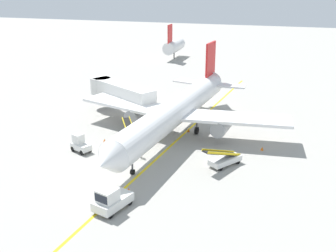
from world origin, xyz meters
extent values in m
plane|color=#9E9B93|center=(0.00, 0.00, 0.00)|extent=(300.00, 300.00, 0.00)
cube|color=yellow|center=(1.15, 5.00, 0.00)|extent=(8.33, 79.63, 0.01)
cylinder|color=white|center=(1.15, 11.64, 3.45)|extent=(6.30, 30.18, 3.30)
cone|color=white|center=(-0.48, -4.48, 3.45)|extent=(3.46, 2.71, 3.23)
cone|color=white|center=(2.79, 27.96, 3.85)|extent=(3.40, 3.10, 3.14)
cube|color=white|center=(8.75, 12.38, 3.05)|extent=(13.40, 5.79, 0.36)
cylinder|color=gray|center=(7.02, 11.55, 2.05)|extent=(2.21, 3.37, 1.90)
cube|color=white|center=(-6.15, 13.89, 3.05)|extent=(13.72, 8.16, 0.36)
cylinder|color=gray|center=(-4.62, 12.73, 2.05)|extent=(2.21, 3.37, 1.90)
cube|color=red|center=(2.55, 25.57, 7.50)|extent=(0.68, 4.01, 5.20)
cube|color=white|center=(5.50, 24.87, 3.85)|extent=(5.28, 2.40, 0.24)
cube|color=white|center=(-0.47, 25.47, 3.85)|extent=(5.57, 3.37, 0.24)
cylinder|color=#4C4C51|center=(-0.01, 0.20, 1.56)|extent=(0.20, 0.20, 3.12)
cylinder|color=black|center=(-0.01, 0.20, 0.28)|extent=(0.40, 0.59, 0.56)
cylinder|color=#4C4C51|center=(3.54, 13.41, 1.56)|extent=(0.20, 0.20, 3.12)
cylinder|color=black|center=(3.54, 13.41, 0.48)|extent=(0.44, 0.99, 0.96)
cylinder|color=#4C4C51|center=(-0.84, 13.85, 1.56)|extent=(0.20, 0.20, 3.12)
cylinder|color=black|center=(-0.84, 13.85, 0.48)|extent=(0.44, 0.99, 0.96)
cube|color=black|center=(-0.28, -2.49, 3.80)|extent=(2.89, 1.28, 0.60)
cube|color=silver|center=(-8.41, 17.20, 3.60)|extent=(11.68, 8.28, 2.50)
cylinder|color=silver|center=(-13.34, 20.06, 3.60)|extent=(3.20, 3.20, 2.50)
cylinder|color=#59595B|center=(-6.85, 16.29, 1.18)|extent=(0.56, 0.56, 2.35)
cube|color=#333338|center=(-6.85, 16.29, 0.25)|extent=(1.80, 1.40, 0.50)
cube|color=silver|center=(0.90, -6.44, 0.70)|extent=(2.83, 3.99, 0.80)
cube|color=silver|center=(0.72, -7.04, 1.65)|extent=(1.91, 1.98, 1.10)
cube|color=black|center=(0.50, -7.78, 1.65)|extent=(1.39, 0.48, 0.77)
cylinder|color=black|center=(1.32, -7.87, 0.30)|extent=(0.38, 0.64, 0.60)
cylinder|color=black|center=(-0.23, -7.42, 0.30)|extent=(0.38, 0.64, 0.60)
cylinder|color=black|center=(2.02, -5.45, 0.30)|extent=(0.38, 0.64, 0.60)
cylinder|color=black|center=(0.47, -5.00, 0.30)|extent=(0.38, 0.64, 0.60)
cube|color=silver|center=(-7.91, 3.76, 0.65)|extent=(2.72, 2.14, 0.70)
cube|color=silver|center=(-8.30, 3.93, 1.55)|extent=(1.40, 1.38, 1.10)
cube|color=black|center=(-8.77, 4.13, 1.55)|extent=(0.46, 0.93, 0.77)
cylinder|color=black|center=(-8.90, 3.58, 0.30)|extent=(0.64, 0.44, 0.60)
cylinder|color=black|center=(-8.47, 4.60, 0.30)|extent=(0.64, 0.44, 0.60)
cylinder|color=black|center=(-7.35, 2.93, 0.30)|extent=(0.64, 0.44, 0.60)
cylinder|color=black|center=(-6.92, 3.94, 0.30)|extent=(0.64, 0.44, 0.60)
cube|color=silver|center=(8.69, 5.26, 0.60)|extent=(3.37, 3.99, 0.60)
cylinder|color=black|center=(8.47, 3.80, 0.30)|extent=(0.52, 0.62, 0.60)
cylinder|color=black|center=(7.42, 4.52, 0.30)|extent=(0.52, 0.62, 0.60)
cylinder|color=black|center=(9.96, 6.01, 0.30)|extent=(0.52, 0.62, 0.60)
cylinder|color=black|center=(8.90, 6.72, 0.30)|extent=(0.52, 0.62, 0.60)
cube|color=black|center=(8.35, 4.77, 1.55)|extent=(3.53, 4.65, 1.76)
cube|color=yellow|center=(8.73, 4.51, 1.67)|extent=(2.87, 4.21, 1.84)
cube|color=yellow|center=(7.98, 5.02, 1.67)|extent=(2.87, 4.21, 1.84)
cube|color=silver|center=(-3.22, 7.65, 0.60)|extent=(3.42, 3.97, 0.60)
cylinder|color=black|center=(-4.50, 8.37, 0.30)|extent=(0.53, 0.62, 0.60)
cylinder|color=black|center=(-3.46, 9.11, 0.30)|extent=(0.53, 0.62, 0.60)
cylinder|color=black|center=(-2.97, 6.20, 0.30)|extent=(0.53, 0.62, 0.60)
cylinder|color=black|center=(-1.93, 6.94, 0.30)|extent=(0.53, 0.62, 0.60)
cube|color=black|center=(-3.56, 8.14, 1.55)|extent=(3.62, 4.60, 1.76)
cube|color=yellow|center=(-3.93, 7.89, 1.67)|extent=(2.96, 4.15, 1.84)
cube|color=yellow|center=(-3.20, 8.40, 1.67)|extent=(2.96, 4.15, 1.84)
cylinder|color=#26262D|center=(-0.90, 4.50, 0.42)|extent=(0.24, 0.24, 0.85)
cube|color=green|center=(-0.90, 4.50, 1.13)|extent=(0.36, 0.22, 0.56)
sphere|color=#9E7051|center=(-0.90, 4.50, 1.52)|extent=(0.20, 0.20, 0.20)
sphere|color=yellow|center=(-0.90, 4.50, 1.58)|extent=(0.24, 0.24, 0.24)
cone|color=orange|center=(1.04, -3.29, 0.22)|extent=(0.36, 0.36, 0.44)
cone|color=orange|center=(2.34, 13.87, 0.22)|extent=(0.36, 0.36, 0.44)
cone|color=orange|center=(12.15, 10.59, 0.22)|extent=(0.36, 0.36, 0.44)
cone|color=orange|center=(-6.64, 7.24, 0.22)|extent=(0.36, 0.36, 0.44)
cone|color=orange|center=(-6.92, 14.45, 0.22)|extent=(0.36, 0.36, 0.44)
cylinder|color=silver|center=(-14.74, 63.76, 3.10)|extent=(3.00, 10.00, 3.00)
cylinder|color=#3F3F3F|center=(-14.74, 63.76, 0.80)|extent=(0.30, 0.30, 1.60)
cube|color=red|center=(-14.74, 60.26, 6.60)|extent=(0.24, 3.20, 4.40)
camera|label=1|loc=(14.73, -34.13, 18.85)|focal=42.94mm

